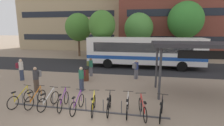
# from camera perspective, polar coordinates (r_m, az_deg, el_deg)

# --- Properties ---
(ground) EXTENTS (200.00, 200.00, 0.00)m
(ground) POSITION_cam_1_polar(r_m,az_deg,el_deg) (8.74, -9.01, -16.58)
(ground) COLOR gray
(bus_lane_asphalt) EXTENTS (80.00, 7.20, 0.01)m
(bus_lane_asphalt) POSITION_cam_1_polar(r_m,az_deg,el_deg) (19.10, 2.01, -1.08)
(bus_lane_asphalt) COLOR #232326
(bus_lane_asphalt) RESTS_ON ground
(city_bus) EXTENTS (12.06, 2.71, 3.20)m
(city_bus) POSITION_cam_1_polar(r_m,az_deg,el_deg) (18.61, 10.80, 3.94)
(city_bus) COLOR white
(city_bus) RESTS_ON ground
(bike_rack) EXTENTS (8.15, 0.26, 0.70)m
(bike_rack) POSITION_cam_1_polar(r_m,az_deg,el_deg) (9.00, -8.71, -15.03)
(bike_rack) COLOR #47474C
(bike_rack) RESTS_ON ground
(parked_bicycle_yellow_0) EXTENTS (0.52, 1.71, 0.99)m
(parked_bicycle_yellow_0) POSITION_cam_1_polar(r_m,az_deg,el_deg) (10.59, -28.13, -10.44)
(parked_bicycle_yellow_0) COLOR black
(parked_bicycle_yellow_0) RESTS_ON ground
(parked_bicycle_orange_1) EXTENTS (0.52, 1.72, 0.99)m
(parked_bicycle_orange_1) POSITION_cam_1_polar(r_m,az_deg,el_deg) (10.20, -24.17, -10.91)
(parked_bicycle_orange_1) COLOR black
(parked_bicycle_orange_1) RESTS_ON ground
(parked_bicycle_white_2) EXTENTS (0.52, 1.71, 0.99)m
(parked_bicycle_white_2) POSITION_cam_1_polar(r_m,az_deg,el_deg) (9.71, -20.44, -11.74)
(parked_bicycle_white_2) COLOR black
(parked_bicycle_white_2) RESTS_ON ground
(parked_bicycle_purple_3) EXTENTS (0.52, 1.72, 0.99)m
(parked_bicycle_purple_3) POSITION_cam_1_polar(r_m,az_deg,el_deg) (9.43, -16.03, -12.16)
(parked_bicycle_purple_3) COLOR black
(parked_bicycle_purple_3) RESTS_ON ground
(parked_bicycle_purple_4) EXTENTS (0.52, 1.72, 0.99)m
(parked_bicycle_purple_4) POSITION_cam_1_polar(r_m,az_deg,el_deg) (8.93, -11.49, -13.28)
(parked_bicycle_purple_4) COLOR black
(parked_bicycle_purple_4) RESTS_ON ground
(parked_bicycle_yellow_5) EXTENTS (0.52, 1.71, 0.99)m
(parked_bicycle_yellow_5) POSITION_cam_1_polar(r_m,az_deg,el_deg) (8.69, -6.24, -13.83)
(parked_bicycle_yellow_5) COLOR black
(parked_bicycle_yellow_5) RESTS_ON ground
(parked_bicycle_black_6) EXTENTS (0.52, 1.72, 0.99)m
(parked_bicycle_black_6) POSITION_cam_1_polar(r_m,az_deg,el_deg) (8.64, -1.00, -13.92)
(parked_bicycle_black_6) COLOR black
(parked_bicycle_black_6) RESTS_ON ground
(parked_bicycle_white_7) EXTENTS (0.52, 1.72, 0.99)m
(parked_bicycle_white_7) POSITION_cam_1_polar(r_m,az_deg,el_deg) (8.52, 5.21, -14.34)
(parked_bicycle_white_7) COLOR black
(parked_bicycle_white_7) RESTS_ON ground
(parked_bicycle_red_8) EXTENTS (0.57, 1.69, 0.99)m
(parked_bicycle_red_8) POSITION_cam_1_polar(r_m,az_deg,el_deg) (8.40, 10.20, -14.88)
(parked_bicycle_red_8) COLOR black
(parked_bicycle_red_8) RESTS_ON ground
(parked_bicycle_black_9) EXTENTS (0.52, 1.70, 0.99)m
(parked_bicycle_black_9) POSITION_cam_1_polar(r_m,az_deg,el_deg) (8.47, 16.16, -14.92)
(parked_bicycle_black_9) COLOR black
(parked_bicycle_black_9) RESTS_ON ground
(transit_shelter) EXTENTS (5.61, 3.04, 3.28)m
(transit_shelter) POSITION_cam_1_polar(r_m,az_deg,el_deg) (11.41, 27.61, 4.92)
(transit_shelter) COLOR #38383D
(transit_shelter) RESTS_ON ground
(commuter_olive_pack_0) EXTENTS (0.60, 0.48, 1.62)m
(commuter_olive_pack_0) POSITION_cam_1_polar(r_m,az_deg,el_deg) (15.01, -7.24, -0.91)
(commuter_olive_pack_0) COLOR #565660
(commuter_olive_pack_0) RESTS_ON ground
(commuter_grey_pack_1) EXTENTS (0.48, 0.60, 1.69)m
(commuter_grey_pack_1) POSITION_cam_1_polar(r_m,az_deg,el_deg) (12.17, -24.01, -4.46)
(commuter_grey_pack_1) COLOR #47382D
(commuter_grey_pack_1) RESTS_ON ground
(commuter_maroon_pack_2) EXTENTS (0.38, 0.55, 1.65)m
(commuter_maroon_pack_2) POSITION_cam_1_polar(r_m,az_deg,el_deg) (11.51, -10.16, -4.62)
(commuter_maroon_pack_2) COLOR #2D3851
(commuter_maroon_pack_2) RESTS_ON ground
(commuter_grey_pack_3) EXTENTS (0.56, 0.60, 1.61)m
(commuter_grey_pack_3) POSITION_cam_1_polar(r_m,az_deg,el_deg) (14.15, 8.03, -1.68)
(commuter_grey_pack_3) COLOR #565660
(commuter_grey_pack_3) RESTS_ON ground
(commuter_maroon_pack_4) EXTENTS (0.60, 0.48, 1.75)m
(commuter_maroon_pack_4) POSITION_cam_1_polar(r_m,az_deg,el_deg) (15.46, -28.23, -1.53)
(commuter_maroon_pack_4) COLOR #2D3851
(commuter_maroon_pack_4) RESTS_ON ground
(trash_bin) EXTENTS (0.55, 0.55, 1.03)m
(trash_bin) POSITION_cam_1_polar(r_m,az_deg,el_deg) (13.85, -8.87, -3.75)
(trash_bin) COLOR #4C2819
(trash_bin) RESTS_ON ground
(street_tree_0) EXTENTS (4.11, 4.11, 6.42)m
(street_tree_0) POSITION_cam_1_polar(r_m,az_deg,el_deg) (25.40, 8.90, 11.47)
(street_tree_0) COLOR brown
(street_tree_0) RESTS_ON ground
(street_tree_1) EXTENTS (3.37, 3.37, 6.43)m
(street_tree_1) POSITION_cam_1_polar(r_m,az_deg,el_deg) (22.01, -3.35, 12.48)
(street_tree_1) COLOR brown
(street_tree_1) RESTS_ON ground
(street_tree_2) EXTENTS (3.92, 3.92, 6.46)m
(street_tree_2) POSITION_cam_1_polar(r_m,az_deg,el_deg) (26.68, -11.17, 11.63)
(street_tree_2) COLOR brown
(street_tree_2) RESTS_ON ground
(street_tree_3) EXTENTS (4.90, 4.90, 7.95)m
(street_tree_3) POSITION_cam_1_polar(r_m,az_deg,el_deg) (26.90, 23.33, 13.03)
(street_tree_3) COLOR brown
(street_tree_3) RESTS_ON ground
(building_left_wing) EXTENTS (21.14, 11.75, 17.25)m
(building_left_wing) POSITION_cam_1_polar(r_m,az_deg,el_deg) (40.19, -11.61, 17.47)
(building_left_wing) COLOR tan
(building_left_wing) RESTS_ON ground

